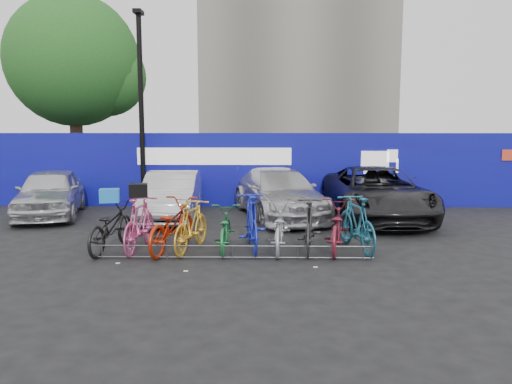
{
  "coord_description": "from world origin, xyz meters",
  "views": [
    {
      "loc": [
        0.64,
        -10.22,
        2.66
      ],
      "look_at": [
        0.43,
        2.0,
        1.01
      ],
      "focal_mm": 35.0,
      "sensor_mm": 36.0,
      "label": 1
    }
  ],
  "objects_px": {
    "bike_3": "(191,226)",
    "bike_5": "(252,222)",
    "tree": "(79,64)",
    "bike_4": "(224,229)",
    "bike_6": "(279,228)",
    "bike_8": "(336,227)",
    "bike_7": "(309,226)",
    "bike_2": "(172,226)",
    "car_2": "(279,193)",
    "lamppost": "(141,105)",
    "bike_9": "(357,223)",
    "bike_0": "(111,227)",
    "car_1": "(172,196)",
    "car_3": "(376,193)",
    "car_0": "(50,192)",
    "bike_rack": "(232,252)",
    "bike_1": "(139,224)"
  },
  "relations": [
    {
      "from": "bike_2",
      "to": "bike_3",
      "type": "relative_size",
      "value": 1.15
    },
    {
      "from": "lamppost",
      "to": "bike_7",
      "type": "height_order",
      "value": "lamppost"
    },
    {
      "from": "bike_1",
      "to": "bike_7",
      "type": "relative_size",
      "value": 1.03
    },
    {
      "from": "bike_4",
      "to": "bike_8",
      "type": "xyz_separation_m",
      "value": [
        2.38,
        0.01,
        0.06
      ]
    },
    {
      "from": "bike_3",
      "to": "bike_8",
      "type": "height_order",
      "value": "bike_3"
    },
    {
      "from": "bike_0",
      "to": "bike_6",
      "type": "relative_size",
      "value": 1.06
    },
    {
      "from": "tree",
      "to": "bike_4",
      "type": "bearing_deg",
      "value": -56.52
    },
    {
      "from": "bike_7",
      "to": "bike_9",
      "type": "xyz_separation_m",
      "value": [
        1.0,
        0.09,
        0.03
      ]
    },
    {
      "from": "bike_8",
      "to": "bike_9",
      "type": "xyz_separation_m",
      "value": [
        0.42,
        0.0,
        0.07
      ]
    },
    {
      "from": "bike_rack",
      "to": "bike_8",
      "type": "height_order",
      "value": "bike_8"
    },
    {
      "from": "lamppost",
      "to": "bike_5",
      "type": "distance_m",
      "value": 6.86
    },
    {
      "from": "lamppost",
      "to": "bike_3",
      "type": "xyz_separation_m",
      "value": [
        2.3,
        -5.36,
        -2.73
      ]
    },
    {
      "from": "bike_0",
      "to": "bike_9",
      "type": "bearing_deg",
      "value": -170.36
    },
    {
      "from": "car_2",
      "to": "bike_2",
      "type": "height_order",
      "value": "car_2"
    },
    {
      "from": "bike_1",
      "to": "bike_8",
      "type": "bearing_deg",
      "value": -174.79
    },
    {
      "from": "tree",
      "to": "bike_7",
      "type": "distance_m",
      "value": 13.78
    },
    {
      "from": "car_0",
      "to": "bike_7",
      "type": "distance_m",
      "value": 8.24
    },
    {
      "from": "car_3",
      "to": "bike_7",
      "type": "distance_m",
      "value": 4.4
    },
    {
      "from": "car_0",
      "to": "bike_5",
      "type": "distance_m",
      "value": 7.14
    },
    {
      "from": "bike_3",
      "to": "car_2",
      "type": "bearing_deg",
      "value": -102.32
    },
    {
      "from": "bike_7",
      "to": "bike_2",
      "type": "bearing_deg",
      "value": 6.56
    },
    {
      "from": "bike_5",
      "to": "bike_8",
      "type": "height_order",
      "value": "bike_5"
    },
    {
      "from": "bike_4",
      "to": "bike_9",
      "type": "distance_m",
      "value": 2.8
    },
    {
      "from": "bike_6",
      "to": "bike_8",
      "type": "bearing_deg",
      "value": -174.69
    },
    {
      "from": "car_1",
      "to": "car_3",
      "type": "bearing_deg",
      "value": -1.49
    },
    {
      "from": "car_1",
      "to": "bike_9",
      "type": "relative_size",
      "value": 2.06
    },
    {
      "from": "tree",
      "to": "bike_2",
      "type": "bearing_deg",
      "value": -61.37
    },
    {
      "from": "car_2",
      "to": "bike_5",
      "type": "xyz_separation_m",
      "value": [
        -0.7,
        -3.94,
        -0.09
      ]
    },
    {
      "from": "bike_rack",
      "to": "bike_3",
      "type": "xyz_separation_m",
      "value": [
        -0.9,
        0.64,
        0.38
      ]
    },
    {
      "from": "bike_3",
      "to": "bike_5",
      "type": "relative_size",
      "value": 0.9
    },
    {
      "from": "bike_5",
      "to": "bike_1",
      "type": "bearing_deg",
      "value": -4.68
    },
    {
      "from": "lamppost",
      "to": "bike_6",
      "type": "bearing_deg",
      "value": -51.94
    },
    {
      "from": "lamppost",
      "to": "bike_9",
      "type": "height_order",
      "value": "lamppost"
    },
    {
      "from": "tree",
      "to": "bike_rack",
      "type": "distance_m",
      "value": 13.55
    },
    {
      "from": "car_2",
      "to": "bike_8",
      "type": "relative_size",
      "value": 2.38
    },
    {
      "from": "bike_4",
      "to": "bike_5",
      "type": "bearing_deg",
      "value": -176.34
    },
    {
      "from": "bike_6",
      "to": "bike_9",
      "type": "xyz_separation_m",
      "value": [
        1.65,
        0.03,
        0.1
      ]
    },
    {
      "from": "bike_7",
      "to": "bike_6",
      "type": "bearing_deg",
      "value": 1.76
    },
    {
      "from": "car_3",
      "to": "bike_3",
      "type": "distance_m",
      "value": 6.06
    },
    {
      "from": "bike_rack",
      "to": "car_2",
      "type": "relative_size",
      "value": 1.17
    },
    {
      "from": "bike_6",
      "to": "bike_8",
      "type": "height_order",
      "value": "bike_8"
    },
    {
      "from": "bike_2",
      "to": "bike_7",
      "type": "bearing_deg",
      "value": -165.9
    },
    {
      "from": "car_3",
      "to": "bike_4",
      "type": "height_order",
      "value": "car_3"
    },
    {
      "from": "bike_8",
      "to": "bike_9",
      "type": "distance_m",
      "value": 0.43
    },
    {
      "from": "bike_rack",
      "to": "bike_4",
      "type": "distance_m",
      "value": 0.83
    },
    {
      "from": "bike_1",
      "to": "bike_2",
      "type": "bearing_deg",
      "value": -176.96
    },
    {
      "from": "car_3",
      "to": "lamppost",
      "type": "bearing_deg",
      "value": 165.68
    },
    {
      "from": "car_0",
      "to": "bike_4",
      "type": "relative_size",
      "value": 2.35
    },
    {
      "from": "car_0",
      "to": "bike_6",
      "type": "height_order",
      "value": "car_0"
    },
    {
      "from": "car_1",
      "to": "bike_6",
      "type": "height_order",
      "value": "car_1"
    }
  ]
}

